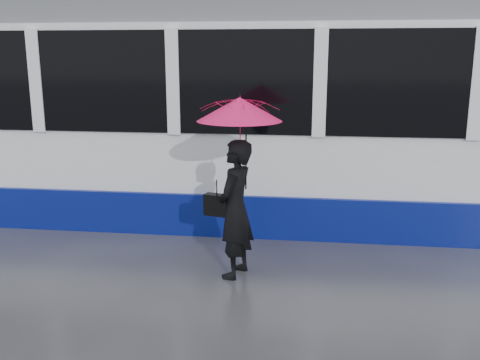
# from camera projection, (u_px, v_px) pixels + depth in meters

# --- Properties ---
(ground) EXTENTS (90.00, 90.00, 0.00)m
(ground) POSITION_uv_depth(u_px,v_px,m) (300.00, 275.00, 6.37)
(ground) COLOR #2D2D32
(ground) RESTS_ON ground
(rails) EXTENTS (34.00, 1.51, 0.02)m
(rails) POSITION_uv_depth(u_px,v_px,m) (303.00, 214.00, 8.78)
(rails) COLOR #3F3D38
(rails) RESTS_ON ground
(tram) EXTENTS (26.00, 2.56, 3.35)m
(tram) POSITION_uv_depth(u_px,v_px,m) (104.00, 113.00, 8.84)
(tram) COLOR white
(tram) RESTS_ON ground
(woman) EXTENTS (0.53, 0.68, 1.63)m
(woman) POSITION_uv_depth(u_px,v_px,m) (235.00, 209.00, 6.21)
(woman) COLOR black
(woman) RESTS_ON ground
(umbrella) EXTENTS (1.18, 1.18, 1.10)m
(umbrella) POSITION_uv_depth(u_px,v_px,m) (239.00, 126.00, 5.98)
(umbrella) COLOR #E61387
(umbrella) RESTS_ON ground
(handbag) EXTENTS (0.31, 0.20, 0.43)m
(handbag) POSITION_uv_depth(u_px,v_px,m) (217.00, 205.00, 6.25)
(handbag) COLOR black
(handbag) RESTS_ON ground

